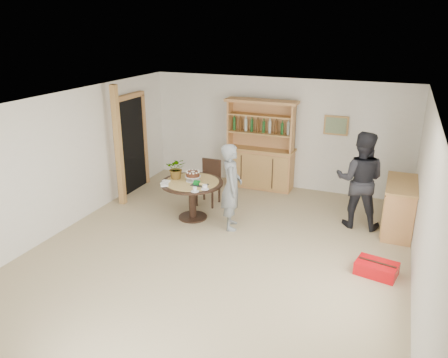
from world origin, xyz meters
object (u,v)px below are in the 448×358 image
Objects in this scene: sideboard at (399,207)px; dining_chair at (210,179)px; hutch at (260,158)px; dining_table at (192,189)px; adult_person at (360,180)px; red_suitcase at (377,268)px; teen_boy at (231,187)px.

dining_chair is (-3.74, -0.07, 0.06)m from sideboard.
dining_table is (-0.70, -2.15, -0.08)m from hutch.
adult_person is (2.31, -1.29, 0.22)m from hutch.
sideboard is 1.33× the size of dining_chair.
hutch reaches higher than dining_chair.
red_suitcase is at bearing -12.84° from dining_table.
dining_chair is at bearing 166.37° from red_suitcase.
dining_table is 1.80× the size of red_suitcase.
dining_table is at bearing -108.06° from hutch.
red_suitcase is (-0.24, -1.70, -0.37)m from sideboard.
adult_person is (3.01, 0.03, 0.38)m from dining_chair.
adult_person is at bearing 1.31° from dining_chair.
dining_chair is 3.88m from red_suitcase.
teen_boy is at bearing -160.83° from sideboard.
dining_table is 0.74× the size of teen_boy.
hutch is at bearing -29.82° from adult_person.
sideboard is 1.89× the size of red_suitcase.
hutch is 2.25m from teen_boy.
dining_chair is (-0.70, -1.32, -0.15)m from hutch.
sideboard is at bearing 13.60° from dining_table.
teen_boy is (-2.89, -1.00, 0.34)m from sideboard.
sideboard is 3.85m from dining_table.
red_suitcase is (3.50, -1.63, -0.43)m from dining_chair.
red_suitcase is (2.80, -2.94, -0.59)m from hutch.
teen_boy is 2.83m from red_suitcase.
adult_person is 1.91m from red_suitcase.
teen_boy is 2.42× the size of red_suitcase.
hutch reaches higher than adult_person.
dining_chair is at bearing -117.96° from hutch.
dining_chair is at bearing -178.85° from sideboard.
dining_chair is 0.58× the size of teen_boy.
sideboard is (3.04, -1.24, -0.22)m from hutch.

